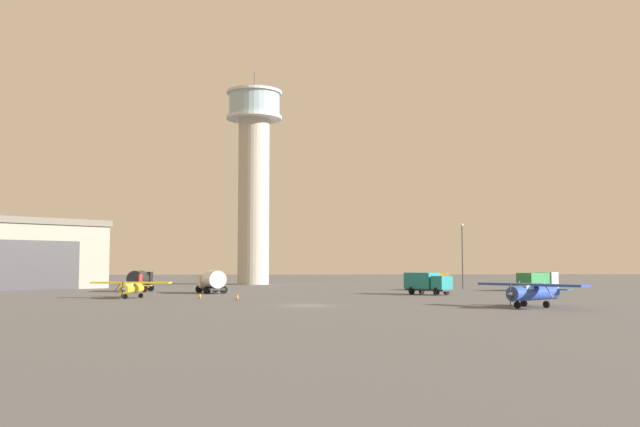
{
  "coord_description": "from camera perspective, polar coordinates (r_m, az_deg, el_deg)",
  "views": [
    {
      "loc": [
        -4.45,
        -67.03,
        3.88
      ],
      "look_at": [
        4.22,
        33.56,
        11.12
      ],
      "focal_mm": 39.82,
      "sensor_mm": 36.0,
      "label": 1
    }
  ],
  "objects": [
    {
      "name": "hangar",
      "position": [
        124.09,
        -23.45,
        -3.01
      ],
      "size": [
        31.03,
        30.59,
        10.98
      ],
      "rotation": [
        0.0,
        0.0,
        -0.86
      ],
      "color": "gray",
      "rests_on": "ground_plane"
    },
    {
      "name": "control_tower",
      "position": [
        139.15,
        -5.35,
        3.53
      ],
      "size": [
        10.84,
        10.84,
        41.76
      ],
      "color": "#B2AD9E",
      "rests_on": "ground_plane"
    },
    {
      "name": "truck_box_teal",
      "position": [
        92.08,
        8.59,
        -5.49
      ],
      "size": [
        5.63,
        6.12,
        2.8
      ],
      "rotation": [
        0.0,
        0.0,
        5.4
      ],
      "color": "#38383D",
      "rests_on": "ground_plane"
    },
    {
      "name": "ground_plane",
      "position": [
        67.28,
        -1.13,
        -7.4
      ],
      "size": [
        400.0,
        400.0,
        0.0
      ],
      "primitive_type": "plane",
      "color": "#545456"
    },
    {
      "name": "light_post_east",
      "position": [
        113.74,
        11.37,
        -2.95
      ],
      "size": [
        0.44,
        0.44,
        10.28
      ],
      "color": "#38383D",
      "rests_on": "ground_plane"
    },
    {
      "name": "airplane_blue",
      "position": [
        67.09,
        16.82,
        -5.99
      ],
      "size": [
        8.15,
        9.5,
        3.13
      ],
      "rotation": [
        0.0,
        0.0,
        3.76
      ],
      "color": "#2847A8",
      "rests_on": "ground_plane"
    },
    {
      "name": "truck_box_green",
      "position": [
        108.95,
        17.07,
        -5.14
      ],
      "size": [
        7.01,
        5.9,
        2.65
      ],
      "rotation": [
        0.0,
        0.0,
        0.59
      ],
      "color": "#38383D",
      "rests_on": "ground_plane"
    },
    {
      "name": "airplane_yellow",
      "position": [
        84.63,
        -14.87,
        -5.73
      ],
      "size": [
        9.26,
        7.25,
        2.72
      ],
      "rotation": [
        0.0,
        0.0,
        4.56
      ],
      "color": "gold",
      "rests_on": "ground_plane"
    },
    {
      "name": "truck_flatbed_orange",
      "position": [
        108.69,
        9.12,
        -5.45
      ],
      "size": [
        5.98,
        3.61,
        2.5
      ],
      "rotation": [
        0.0,
        0.0,
        0.11
      ],
      "color": "#38383D",
      "rests_on": "ground_plane"
    },
    {
      "name": "truck_fuel_tanker_white",
      "position": [
        96.16,
        -8.68,
        -5.37
      ],
      "size": [
        4.5,
        6.58,
        3.04
      ],
      "rotation": [
        0.0,
        0.0,
        1.91
      ],
      "color": "#38383D",
      "rests_on": "ground_plane"
    },
    {
      "name": "traffic_cone_near_right",
      "position": [
        81.66,
        -9.62,
        -6.55
      ],
      "size": [
        0.36,
        0.36,
        0.63
      ],
      "color": "black",
      "rests_on": "ground_plane"
    },
    {
      "name": "truck_fuel_tanker_black",
      "position": [
        104.0,
        -14.29,
        -5.18
      ],
      "size": [
        3.53,
        5.76,
        2.98
      ],
      "rotation": [
        0.0,
        0.0,
        1.46
      ],
      "color": "#38383D",
      "rests_on": "ground_plane"
    },
    {
      "name": "traffic_cone_near_left",
      "position": [
        78.7,
        -6.67,
        -6.66
      ],
      "size": [
        0.36,
        0.36,
        0.66
      ],
      "color": "black",
      "rests_on": "ground_plane"
    }
  ]
}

